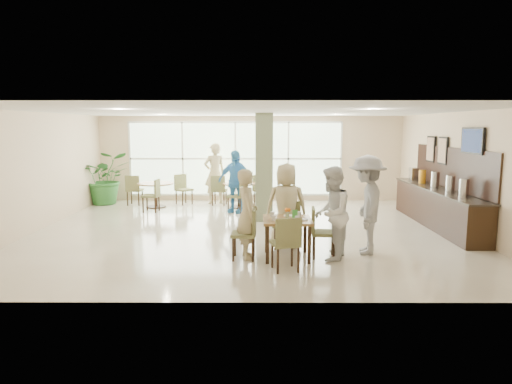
{
  "coord_description": "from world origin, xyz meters",
  "views": [
    {
      "loc": [
        0.23,
        -10.63,
        2.46
      ],
      "look_at": [
        0.2,
        -1.2,
        1.1
      ],
      "focal_mm": 32.0,
      "sensor_mm": 36.0,
      "label": 1
    }
  ],
  "objects_px": {
    "teen_far": "(286,205)",
    "teen_standing": "(367,205)",
    "round_table_left": "(156,189)",
    "teen_right": "(331,213)",
    "buffet_counter": "(438,204)",
    "round_table_right": "(239,189)",
    "adult_a": "(235,181)",
    "main_table": "(287,224)",
    "teen_left": "(247,214)",
    "adult_standing": "(215,174)",
    "adult_b": "(264,181)",
    "potted_plant": "(106,178)"
  },
  "relations": [
    {
      "from": "teen_right",
      "to": "adult_a",
      "type": "height_order",
      "value": "adult_a"
    },
    {
      "from": "round_table_left",
      "to": "teen_right",
      "type": "xyz_separation_m",
      "value": [
        4.48,
        -5.53,
        0.3
      ]
    },
    {
      "from": "adult_a",
      "to": "teen_far",
      "type": "bearing_deg",
      "value": -49.72
    },
    {
      "from": "round_table_left",
      "to": "adult_a",
      "type": "height_order",
      "value": "adult_a"
    },
    {
      "from": "main_table",
      "to": "buffet_counter",
      "type": "relative_size",
      "value": 0.19
    },
    {
      "from": "teen_far",
      "to": "buffet_counter",
      "type": "bearing_deg",
      "value": -151.05
    },
    {
      "from": "teen_left",
      "to": "teen_far",
      "type": "relative_size",
      "value": 0.97
    },
    {
      "from": "main_table",
      "to": "adult_a",
      "type": "distance_m",
      "value": 4.76
    },
    {
      "from": "teen_standing",
      "to": "adult_b",
      "type": "bearing_deg",
      "value": -150.33
    },
    {
      "from": "round_table_right",
      "to": "buffet_counter",
      "type": "distance_m",
      "value": 5.69
    },
    {
      "from": "buffet_counter",
      "to": "adult_a",
      "type": "bearing_deg",
      "value": 160.53
    },
    {
      "from": "buffet_counter",
      "to": "teen_right",
      "type": "xyz_separation_m",
      "value": [
        -3.1,
        -2.87,
        0.32
      ]
    },
    {
      "from": "round_table_right",
      "to": "potted_plant",
      "type": "height_order",
      "value": "potted_plant"
    },
    {
      "from": "main_table",
      "to": "teen_far",
      "type": "bearing_deg",
      "value": 87.75
    },
    {
      "from": "teen_left",
      "to": "potted_plant",
      "type": "bearing_deg",
      "value": 25.14
    },
    {
      "from": "adult_a",
      "to": "adult_b",
      "type": "distance_m",
      "value": 1.21
    },
    {
      "from": "potted_plant",
      "to": "round_table_left",
      "type": "bearing_deg",
      "value": -18.98
    },
    {
      "from": "round_table_right",
      "to": "adult_a",
      "type": "distance_m",
      "value": 0.93
    },
    {
      "from": "buffet_counter",
      "to": "main_table",
      "type": "bearing_deg",
      "value": -144.49
    },
    {
      "from": "round_table_left",
      "to": "adult_standing",
      "type": "bearing_deg",
      "value": 20.54
    },
    {
      "from": "teen_standing",
      "to": "adult_a",
      "type": "relative_size",
      "value": 1.07
    },
    {
      "from": "adult_a",
      "to": "teen_right",
      "type": "bearing_deg",
      "value": -44.49
    },
    {
      "from": "buffet_counter",
      "to": "adult_a",
      "type": "height_order",
      "value": "buffet_counter"
    },
    {
      "from": "teen_left",
      "to": "adult_standing",
      "type": "distance_m",
      "value": 6.2
    },
    {
      "from": "round_table_right",
      "to": "buffet_counter",
      "type": "xyz_separation_m",
      "value": [
        5.03,
        -2.66,
        -0.0
      ]
    },
    {
      "from": "round_table_right",
      "to": "buffet_counter",
      "type": "relative_size",
      "value": 0.22
    },
    {
      "from": "main_table",
      "to": "round_table_right",
      "type": "relative_size",
      "value": 0.89
    },
    {
      "from": "round_table_right",
      "to": "adult_standing",
      "type": "xyz_separation_m",
      "value": [
        -0.8,
        0.65,
        0.42
      ]
    },
    {
      "from": "potted_plant",
      "to": "adult_standing",
      "type": "distance_m",
      "value": 3.47
    },
    {
      "from": "main_table",
      "to": "potted_plant",
      "type": "bearing_deg",
      "value": 131.74
    },
    {
      "from": "teen_far",
      "to": "adult_b",
      "type": "height_order",
      "value": "teen_far"
    },
    {
      "from": "round_table_right",
      "to": "teen_left",
      "type": "height_order",
      "value": "teen_left"
    },
    {
      "from": "teen_far",
      "to": "adult_a",
      "type": "relative_size",
      "value": 0.96
    },
    {
      "from": "round_table_right",
      "to": "teen_far",
      "type": "distance_m",
      "value": 4.8
    },
    {
      "from": "teen_right",
      "to": "teen_standing",
      "type": "relative_size",
      "value": 0.91
    },
    {
      "from": "round_table_left",
      "to": "teen_standing",
      "type": "height_order",
      "value": "teen_standing"
    },
    {
      "from": "round_table_left",
      "to": "adult_a",
      "type": "distance_m",
      "value": 2.64
    },
    {
      "from": "round_table_left",
      "to": "adult_standing",
      "type": "relative_size",
      "value": 0.56
    },
    {
      "from": "teen_far",
      "to": "teen_standing",
      "type": "relative_size",
      "value": 0.9
    },
    {
      "from": "adult_standing",
      "to": "teen_far",
      "type": "bearing_deg",
      "value": 86.39
    },
    {
      "from": "potted_plant",
      "to": "adult_a",
      "type": "relative_size",
      "value": 0.93
    },
    {
      "from": "round_table_left",
      "to": "adult_b",
      "type": "bearing_deg",
      "value": 0.23
    },
    {
      "from": "round_table_left",
      "to": "adult_standing",
      "type": "height_order",
      "value": "adult_standing"
    },
    {
      "from": "teen_left",
      "to": "adult_b",
      "type": "bearing_deg",
      "value": -16.56
    },
    {
      "from": "teen_far",
      "to": "teen_left",
      "type": "bearing_deg",
      "value": 47.31
    },
    {
      "from": "adult_b",
      "to": "potted_plant",
      "type": "bearing_deg",
      "value": -106.23
    },
    {
      "from": "teen_far",
      "to": "teen_standing",
      "type": "bearing_deg",
      "value": 164.75
    },
    {
      "from": "round_table_right",
      "to": "adult_b",
      "type": "distance_m",
      "value": 0.8
    },
    {
      "from": "teen_right",
      "to": "adult_a",
      "type": "distance_m",
      "value": 5.09
    },
    {
      "from": "round_table_right",
      "to": "adult_standing",
      "type": "relative_size",
      "value": 0.52
    }
  ]
}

